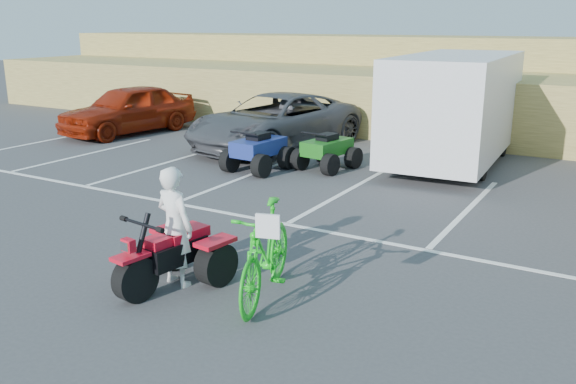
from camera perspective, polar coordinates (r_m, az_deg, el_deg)
The scene contains 11 objects.
ground at distance 9.54m, azimuth -7.51°, elevation -7.01°, with size 100.00×100.00×0.00m, color #3D3D40.
parking_stripes at distance 12.45m, azimuth 7.19°, elevation -1.52°, with size 28.00×5.16×0.01m.
grass_embankment at distance 23.16m, azimuth 16.69°, elevation 9.47°, with size 40.00×8.50×3.10m.
red_trike_atv at distance 8.98m, azimuth -10.99°, elevation -8.67°, with size 1.26×1.68×1.09m, color red, non-canonical shape.
rider at distance 8.75m, azimuth -10.54°, elevation -3.18°, with size 0.63×0.42×1.74m, color white.
green_dirt_bike at distance 8.25m, azimuth -2.11°, elevation -5.65°, with size 0.62×2.19×1.32m, color #14BF19.
grey_pickup at distance 18.17m, azimuth -1.22°, elevation 6.62°, with size 2.67×5.80×1.61m, color #3E4045.
red_car at distance 21.39m, azimuth -14.72°, elevation 7.51°, with size 1.93×4.79×1.63m, color maroon.
cargo_trailer at distance 16.68m, azimuth 15.40°, elevation 7.80°, with size 2.74×6.21×2.84m.
quad_atv_blue at distance 15.55m, azimuth -2.74°, elevation 2.04°, with size 1.24×1.66×1.09m, color navy, non-canonical shape.
quad_atv_green at distance 15.72m, azimuth 3.65°, elevation 2.18°, with size 1.17×1.57×1.02m, color #165E15, non-canonical shape.
Camera 1 is at (5.47, -6.92, 3.65)m, focal length 38.00 mm.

